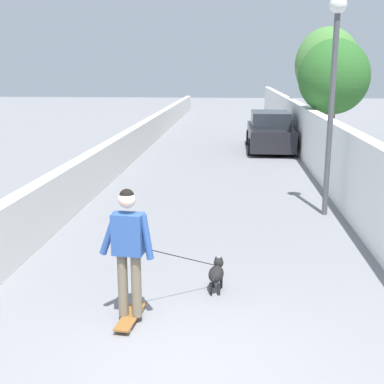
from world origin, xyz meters
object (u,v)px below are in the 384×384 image
at_px(skateboard, 131,316).
at_px(dog, 216,273).
at_px(tree_right_near, 334,77).
at_px(car_near, 270,132).
at_px(tree_right_mid, 327,65).
at_px(lamp_post, 334,71).
at_px(person_skateboarder, 128,243).

relative_size(skateboard, dog, 0.61).
distance_m(tree_right_near, dog, 11.78).
xyz_separation_m(dog, car_near, (13.44, -1.70, 0.44)).
bearing_deg(tree_right_mid, lamp_post, 170.57).
xyz_separation_m(lamp_post, car_near, (9.28, 0.60, -2.43)).
distance_m(skateboard, person_skateboarder, 1.00).
bearing_deg(lamp_post, dog, 151.11).
distance_m(lamp_post, dog, 5.56).
relative_size(lamp_post, car_near, 1.09).
relative_size(lamp_post, dog, 3.48).
height_order(skateboard, car_near, car_near).
height_order(lamp_post, dog, lamp_post).
relative_size(tree_right_near, lamp_post, 0.91).
height_order(tree_right_mid, dog, tree_right_mid).
bearing_deg(dog, tree_right_mid, -14.64).
height_order(tree_right_near, skateboard, tree_right_near).
distance_m(dog, car_near, 13.56).
relative_size(tree_right_mid, lamp_post, 1.09).
relative_size(tree_right_near, car_near, 0.98).
xyz_separation_m(skateboard, car_near, (14.47, -2.77, 0.65)).
distance_m(tree_right_mid, car_near, 5.13).
bearing_deg(tree_right_mid, car_near, 141.83).
bearing_deg(lamp_post, skateboard, 147.02).
distance_m(skateboard, car_near, 14.75).
height_order(tree_right_near, tree_right_mid, tree_right_mid).
height_order(tree_right_mid, lamp_post, tree_right_mid).
bearing_deg(tree_right_mid, dog, 165.36).
distance_m(tree_right_near, tree_right_mid, 6.07).
bearing_deg(car_near, tree_right_near, -143.24).
bearing_deg(skateboard, lamp_post, -32.98).
bearing_deg(person_skateboarder, skateboard, 90.00).
xyz_separation_m(tree_right_near, skateboard, (-11.92, 4.67, -2.85)).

